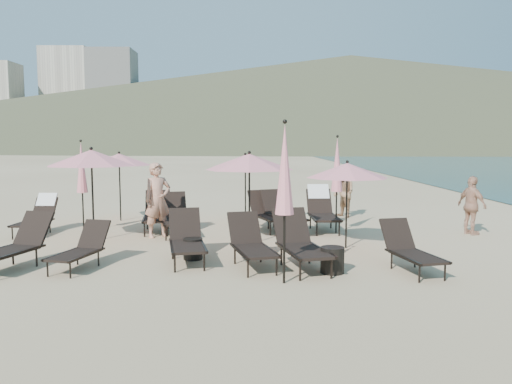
{
  "coord_description": "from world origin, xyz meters",
  "views": [
    {
      "loc": [
        0.11,
        -9.55,
        2.41
      ],
      "look_at": [
        0.21,
        3.5,
        1.1
      ],
      "focal_mm": 35.0,
      "sensor_mm": 36.0,
      "label": 1
    }
  ],
  "objects_px": {
    "umbrella_closed_0": "(285,170)",
    "umbrella_closed_2": "(82,168)",
    "lounger_3": "(251,243)",
    "lounger_7": "(157,213)",
    "lounger_9": "(268,212)",
    "beachgoer_a": "(158,200)",
    "beachgoer_b": "(344,193)",
    "side_table_0": "(193,249)",
    "beachgoer_c": "(472,205)",
    "lounger_8": "(175,216)",
    "umbrella_open_2": "(347,171)",
    "lounger_4": "(300,242)",
    "lounger_10": "(282,212)",
    "umbrella_open_0": "(91,158)",
    "lounger_6": "(38,215)",
    "side_table_1": "(332,260)",
    "umbrella_open_1": "(249,162)",
    "lounger_5": "(410,249)",
    "lounger_0": "(14,244)",
    "umbrella_closed_1": "(337,165)",
    "umbrella_open_3": "(119,159)",
    "umbrella_open_4": "(245,161)",
    "lounger_2": "(187,239)",
    "lounger_11": "(322,209)",
    "lounger_1": "(81,248)"
  },
  "relations": [
    {
      "from": "umbrella_closed_0",
      "to": "umbrella_closed_2",
      "type": "xyz_separation_m",
      "value": [
        -5.1,
        4.97,
        -0.22
      ]
    },
    {
      "from": "lounger_3",
      "to": "lounger_7",
      "type": "distance_m",
      "value": 4.68
    },
    {
      "from": "lounger_9",
      "to": "umbrella_closed_0",
      "type": "relative_size",
      "value": 0.69
    },
    {
      "from": "beachgoer_a",
      "to": "beachgoer_b",
      "type": "bearing_deg",
      "value": -0.98
    },
    {
      "from": "side_table_0",
      "to": "beachgoer_c",
      "type": "bearing_deg",
      "value": 21.31
    },
    {
      "from": "lounger_8",
      "to": "beachgoer_b",
      "type": "bearing_deg",
      "value": 17.37
    },
    {
      "from": "side_table_0",
      "to": "umbrella_open_2",
      "type": "bearing_deg",
      "value": 17.82
    },
    {
      "from": "lounger_4",
      "to": "lounger_3",
      "type": "bearing_deg",
      "value": 159.09
    },
    {
      "from": "lounger_10",
      "to": "umbrella_open_0",
      "type": "relative_size",
      "value": 0.86
    },
    {
      "from": "lounger_6",
      "to": "lounger_4",
      "type": "bearing_deg",
      "value": -25.94
    },
    {
      "from": "umbrella_open_2",
      "to": "side_table_1",
      "type": "xyz_separation_m",
      "value": [
        -0.66,
        -2.19,
        -1.53
      ]
    },
    {
      "from": "lounger_9",
      "to": "umbrella_open_1",
      "type": "relative_size",
      "value": 0.87
    },
    {
      "from": "lounger_9",
      "to": "lounger_10",
      "type": "bearing_deg",
      "value": -32.44
    },
    {
      "from": "lounger_5",
      "to": "umbrella_open_1",
      "type": "distance_m",
      "value": 4.16
    },
    {
      "from": "lounger_7",
      "to": "lounger_9",
      "type": "bearing_deg",
      "value": -4.93
    },
    {
      "from": "lounger_7",
      "to": "lounger_0",
      "type": "bearing_deg",
      "value": -123.86
    },
    {
      "from": "umbrella_closed_1",
      "to": "umbrella_open_0",
      "type": "bearing_deg",
      "value": -170.19
    },
    {
      "from": "umbrella_open_0",
      "to": "umbrella_open_3",
      "type": "distance_m",
      "value": 3.22
    },
    {
      "from": "lounger_10",
      "to": "umbrella_open_4",
      "type": "relative_size",
      "value": 0.94
    },
    {
      "from": "lounger_4",
      "to": "side_table_0",
      "type": "xyz_separation_m",
      "value": [
        -2.14,
        0.72,
        -0.28
      ]
    },
    {
      "from": "lounger_3",
      "to": "umbrella_open_3",
      "type": "relative_size",
      "value": 0.85
    },
    {
      "from": "lounger_3",
      "to": "umbrella_open_4",
      "type": "xyz_separation_m",
      "value": [
        -0.19,
        5.34,
        1.39
      ]
    },
    {
      "from": "lounger_10",
      "to": "beachgoer_a",
      "type": "height_order",
      "value": "beachgoer_a"
    },
    {
      "from": "lounger_2",
      "to": "umbrella_closed_0",
      "type": "bearing_deg",
      "value": -51.03
    },
    {
      "from": "umbrella_open_0",
      "to": "beachgoer_c",
      "type": "height_order",
      "value": "umbrella_open_0"
    },
    {
      "from": "lounger_2",
      "to": "umbrella_open_2",
      "type": "xyz_separation_m",
      "value": [
        3.46,
        1.28,
        1.3
      ]
    },
    {
      "from": "lounger_10",
      "to": "umbrella_open_1",
      "type": "xyz_separation_m",
      "value": [
        -0.88,
        -2.01,
        1.46
      ]
    },
    {
      "from": "lounger_4",
      "to": "beachgoer_c",
      "type": "relative_size",
      "value": 1.28
    },
    {
      "from": "lounger_5",
      "to": "umbrella_open_3",
      "type": "distance_m",
      "value": 9.41
    },
    {
      "from": "lounger_3",
      "to": "beachgoer_a",
      "type": "bearing_deg",
      "value": 113.61
    },
    {
      "from": "lounger_7",
      "to": "lounger_11",
      "type": "relative_size",
      "value": 0.98
    },
    {
      "from": "side_table_0",
      "to": "beachgoer_c",
      "type": "xyz_separation_m",
      "value": [
        6.94,
        2.71,
        0.55
      ]
    },
    {
      "from": "lounger_3",
      "to": "lounger_4",
      "type": "distance_m",
      "value": 0.95
    },
    {
      "from": "umbrella_open_2",
      "to": "beachgoer_c",
      "type": "xyz_separation_m",
      "value": [
        3.58,
        1.63,
        -1.01
      ]
    },
    {
      "from": "lounger_5",
      "to": "side_table_0",
      "type": "bearing_deg",
      "value": 154.06
    },
    {
      "from": "lounger_3",
      "to": "lounger_4",
      "type": "xyz_separation_m",
      "value": [
        0.94,
        -0.13,
        0.04
      ]
    },
    {
      "from": "lounger_0",
      "to": "lounger_11",
      "type": "relative_size",
      "value": 0.97
    },
    {
      "from": "lounger_9",
      "to": "side_table_0",
      "type": "distance_m",
      "value": 3.89
    },
    {
      "from": "lounger_0",
      "to": "lounger_3",
      "type": "bearing_deg",
      "value": 18.38
    },
    {
      "from": "lounger_0",
      "to": "umbrella_open_2",
      "type": "bearing_deg",
      "value": 31.6
    },
    {
      "from": "umbrella_closed_0",
      "to": "beachgoer_c",
      "type": "height_order",
      "value": "umbrella_closed_0"
    },
    {
      "from": "side_table_0",
      "to": "beachgoer_c",
      "type": "distance_m",
      "value": 7.47
    },
    {
      "from": "umbrella_open_2",
      "to": "umbrella_closed_0",
      "type": "distance_m",
      "value": 3.27
    },
    {
      "from": "umbrella_open_3",
      "to": "beachgoer_b",
      "type": "height_order",
      "value": "umbrella_open_3"
    },
    {
      "from": "lounger_1",
      "to": "lounger_4",
      "type": "bearing_deg",
      "value": 14.45
    },
    {
      "from": "lounger_9",
      "to": "umbrella_closed_2",
      "type": "height_order",
      "value": "umbrella_closed_2"
    },
    {
      "from": "lounger_9",
      "to": "umbrella_open_4",
      "type": "relative_size",
      "value": 0.92
    },
    {
      "from": "lounger_9",
      "to": "umbrella_open_1",
      "type": "bearing_deg",
      "value": -123.57
    },
    {
      "from": "beachgoer_b",
      "to": "lounger_5",
      "type": "bearing_deg",
      "value": -27.34
    },
    {
      "from": "lounger_0",
      "to": "umbrella_closed_0",
      "type": "height_order",
      "value": "umbrella_closed_0"
    }
  ]
}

